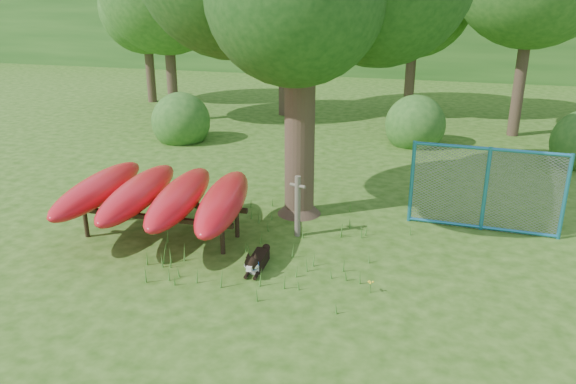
# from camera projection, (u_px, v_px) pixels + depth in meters

# --- Properties ---
(ground) EXTENTS (80.00, 80.00, 0.00)m
(ground) POSITION_uv_depth(u_px,v_px,m) (257.00, 270.00, 9.47)
(ground) COLOR #244C0F
(ground) RESTS_ON ground
(wooden_post) EXTENTS (0.33, 0.16, 1.20)m
(wooden_post) POSITION_uv_depth(u_px,v_px,m) (298.00, 205.00, 10.57)
(wooden_post) COLOR brown
(wooden_post) RESTS_ON ground
(kayak_rack) EXTENTS (3.71, 3.28, 1.11)m
(kayak_rack) POSITION_uv_depth(u_px,v_px,m) (159.00, 195.00, 10.45)
(kayak_rack) COLOR black
(kayak_rack) RESTS_ON ground
(husky_dog) EXTENTS (0.27, 0.99, 0.44)m
(husky_dog) POSITION_uv_depth(u_px,v_px,m) (256.00, 262.00, 9.41)
(husky_dog) COLOR black
(husky_dog) RESTS_ON ground
(fence_section) EXTENTS (2.87, 0.22, 2.80)m
(fence_section) POSITION_uv_depth(u_px,v_px,m) (486.00, 189.00, 10.77)
(fence_section) COLOR teal
(fence_section) RESTS_ON ground
(wildflower_clump) EXTENTS (0.10, 0.10, 0.21)m
(wildflower_clump) POSITION_uv_depth(u_px,v_px,m) (370.00, 283.00, 8.70)
(wildflower_clump) COLOR #437E29
(wildflower_clump) RESTS_ON ground
(bg_tree_f) EXTENTS (3.60, 3.60, 5.55)m
(bg_tree_f) POSITION_uv_depth(u_px,v_px,m) (145.00, 8.00, 22.24)
(bg_tree_f) COLOR #3C2C20
(bg_tree_f) RESTS_ON ground
(shrub_left) EXTENTS (1.80, 1.80, 1.80)m
(shrub_left) POSITION_uv_depth(u_px,v_px,m) (182.00, 140.00, 17.52)
(shrub_left) COLOR #275A1D
(shrub_left) RESTS_ON ground
(shrub_mid) EXTENTS (1.80, 1.80, 1.80)m
(shrub_mid) POSITION_uv_depth(u_px,v_px,m) (414.00, 144.00, 17.11)
(shrub_mid) COLOR #275A1D
(shrub_mid) RESTS_ON ground
(wooded_hillside) EXTENTS (80.00, 12.00, 6.00)m
(wooded_hillside) POSITION_uv_depth(u_px,v_px,m) (405.00, 14.00, 33.78)
(wooded_hillside) COLOR #275A1D
(wooded_hillside) RESTS_ON ground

